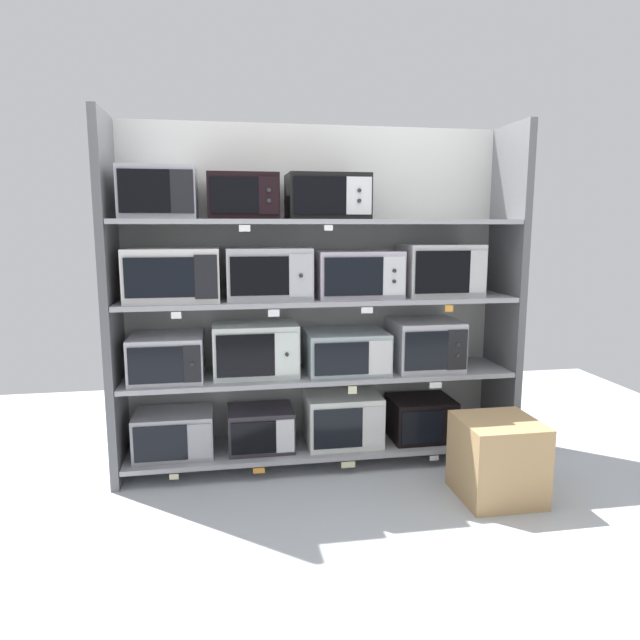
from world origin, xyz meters
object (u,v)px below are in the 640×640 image
microwave_10 (357,274)px  microwave_13 (243,197)px  microwave_1 (260,428)px  microwave_4 (167,357)px  microwave_5 (256,350)px  microwave_8 (173,275)px  shipping_carton (497,459)px  microwave_3 (421,418)px  microwave_0 (174,433)px  microwave_11 (440,270)px  microwave_7 (424,344)px  microwave_12 (159,193)px  microwave_6 (346,351)px  microwave_14 (327,197)px  microwave_2 (343,419)px  microwave_9 (268,273)px

microwave_10 → microwave_13: 0.87m
microwave_1 → microwave_4: bearing=-180.0°
microwave_5 → microwave_8: 0.69m
microwave_10 → shipping_carton: microwave_10 is taller
microwave_3 → shipping_carton: shipping_carton is taller
microwave_10 → shipping_carton: 1.40m
microwave_0 → microwave_11: (1.75, -0.00, 1.02)m
microwave_7 → microwave_10: microwave_10 is taller
microwave_12 → microwave_5: bearing=0.0°
microwave_4 → microwave_12: microwave_12 is taller
microwave_11 → microwave_5: bearing=180.0°
microwave_4 → microwave_6: bearing=0.0°
microwave_3 → microwave_7: 0.52m
microwave_5 → microwave_6: (0.59, 0.00, -0.03)m
microwave_4 → microwave_8: microwave_8 is taller
shipping_carton → microwave_13: bearing=154.7°
microwave_7 → microwave_14: 1.17m
microwave_8 → microwave_13: size_ratio=1.33×
microwave_5 → microwave_12: size_ratio=1.22×
microwave_10 → microwave_13: (-0.72, 0.00, 0.48)m
microwave_3 → microwave_14: (-0.66, -0.00, 1.48)m
microwave_14 → shipping_carton: (0.88, -0.67, -1.51)m
microwave_2 → microwave_13: (-0.63, 0.00, 1.45)m
microwave_0 → shipping_carton: bearing=-19.6°
microwave_10 → microwave_12: (-1.21, 0.00, 0.50)m
microwave_12 → microwave_4: bearing=-0.2°
microwave_0 → microwave_7: microwave_7 is taller
microwave_6 → microwave_8: 1.20m
microwave_0 → microwave_8: microwave_8 is taller
microwave_1 → microwave_11: 1.57m
microwave_6 → microwave_14: 1.00m
microwave_10 → microwave_12: 1.31m
microwave_2 → microwave_5: 0.76m
microwave_11 → microwave_8: bearing=180.0°
microwave_5 → microwave_7: size_ratio=1.21×
microwave_1 → microwave_14: microwave_14 is taller
microwave_4 → microwave_7: size_ratio=1.01×
microwave_10 → microwave_11: (0.56, -0.00, 0.02)m
microwave_4 → microwave_9: size_ratio=0.85×
microwave_3 → microwave_0: bearing=-180.0°
microwave_0 → microwave_5: (0.53, 0.00, 0.52)m
microwave_6 → microwave_12: microwave_12 is taller
shipping_carton → microwave_10: bearing=135.9°
microwave_9 → microwave_14: (0.37, -0.00, 0.47)m
microwave_9 → microwave_12: size_ratio=1.19×
microwave_2 → microwave_5: size_ratio=0.92×
microwave_6 → microwave_3: bearing=-0.0°
microwave_0 → microwave_3: bearing=0.0°
microwave_5 → microwave_13: 0.96m
microwave_4 → microwave_9: bearing=0.0°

